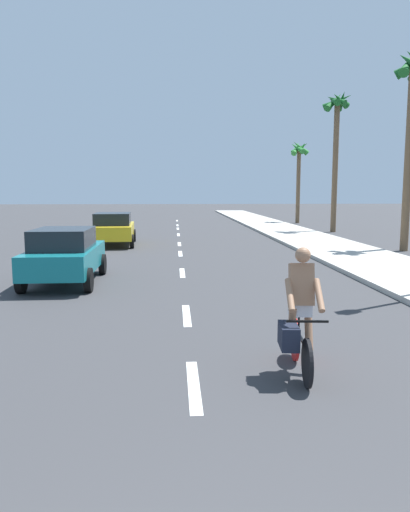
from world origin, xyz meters
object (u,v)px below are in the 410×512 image
(parked_car_teal, at_px, (65,254))
(palm_tree_far, at_px, (336,124))
(parked_car_yellow, at_px, (113,228))
(cyclist, at_px, (298,317))
(palm_tree_distant, at_px, (299,159))

(parked_car_teal, height_order, palm_tree_far, palm_tree_far)
(parked_car_teal, relative_size, parked_car_yellow, 0.90)
(cyclist, height_order, palm_tree_distant, palm_tree_distant)
(palm_tree_distant, bearing_deg, parked_car_yellow, -129.70)
(parked_car_yellow, height_order, palm_tree_far, palm_tree_far)
(cyclist, distance_m, parked_car_yellow, 17.75)
(cyclist, relative_size, parked_car_yellow, 0.40)
(parked_car_teal, height_order, palm_tree_distant, palm_tree_distant)
(parked_car_yellow, xyz_separation_m, palm_tree_far, (13.15, 6.85, 5.97))
(palm_tree_far, bearing_deg, palm_tree_distant, 90.19)
(parked_car_yellow, distance_m, palm_tree_far, 15.98)
(palm_tree_far, bearing_deg, parked_car_teal, -128.43)
(parked_car_teal, bearing_deg, palm_tree_far, 50.74)
(palm_tree_far, bearing_deg, parked_car_yellow, -152.48)
(parked_car_yellow, relative_size, palm_tree_distant, 0.66)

